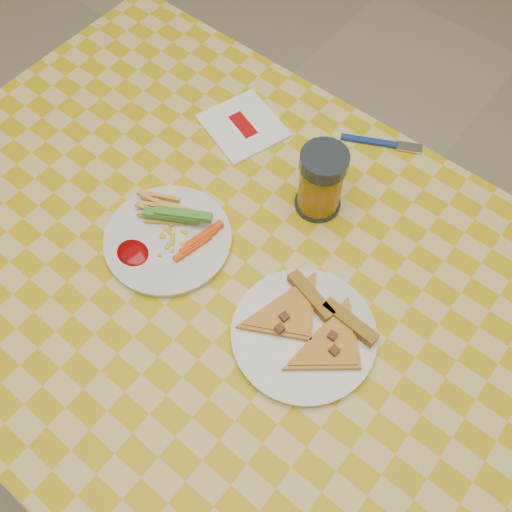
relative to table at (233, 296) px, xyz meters
The scene contains 9 objects.
ground 0.68m from the table, ahead, with size 8.00×8.00×0.00m, color #BEB499.
table is the anchor object (origin of this frame).
plate_left 0.15m from the table, behind, with size 0.21×0.21×0.01m, color silver.
plate_right 0.17m from the table, ahead, with size 0.22×0.22×0.01m, color silver.
fries_veggies 0.17m from the table, behind, with size 0.17×0.16×0.04m.
pizza_slices 0.18m from the table, ahead, with size 0.22×0.21×0.02m.
drink_glass 0.25m from the table, 83.36° to the left, with size 0.08×0.08×0.13m.
napkin 0.33m from the table, 126.25° to the left, with size 0.18×0.17×0.01m.
fork 0.40m from the table, 84.33° to the left, with size 0.14×0.08×0.01m.
Camera 1 is at (0.30, -0.31, 1.59)m, focal length 40.00 mm.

